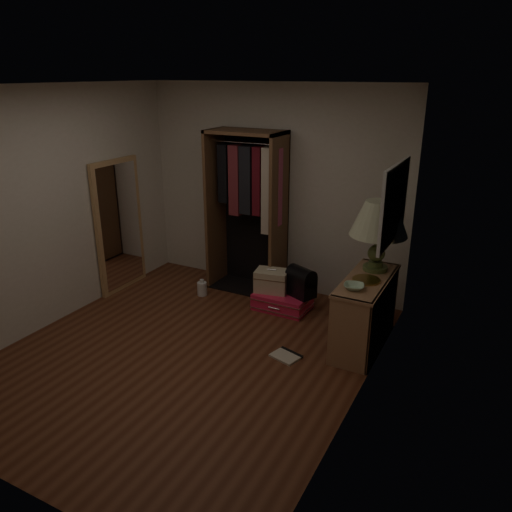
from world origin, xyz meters
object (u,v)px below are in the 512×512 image
object	(u,v)px
floor_mirror	(119,226)
train_case	(272,281)
table_lamp	(379,220)
black_bag	(301,281)
pink_suitcase	(282,301)
open_wardrobe	(249,198)
console_bookshelf	(365,309)
white_jug	(202,289)

from	to	relation	value
floor_mirror	train_case	distance (m)	2.09
train_case	table_lamp	distance (m)	1.58
black_bag	table_lamp	bearing A→B (deg)	13.82
pink_suitcase	table_lamp	size ratio (longest dim) A/B	0.87
pink_suitcase	train_case	bearing A→B (deg)	-178.95
open_wardrobe	pink_suitcase	world-z (taller)	open_wardrobe
floor_mirror	black_bag	distance (m)	2.44
console_bookshelf	white_jug	bearing A→B (deg)	174.35
table_lamp	floor_mirror	bearing A→B (deg)	-175.07
black_bag	open_wardrobe	bearing A→B (deg)	-178.05
pink_suitcase	open_wardrobe	bearing A→B (deg)	150.62
console_bookshelf	table_lamp	size ratio (longest dim) A/B	1.47
console_bookshelf	table_lamp	bearing A→B (deg)	88.75
pink_suitcase	white_jug	size ratio (longest dim) A/B	3.05
open_wardrobe	floor_mirror	distance (m)	1.70
train_case	pink_suitcase	bearing A→B (deg)	-10.20
console_bookshelf	white_jug	world-z (taller)	console_bookshelf
console_bookshelf	open_wardrobe	world-z (taller)	open_wardrobe
pink_suitcase	table_lamp	bearing A→B (deg)	-5.21
floor_mirror	white_jug	size ratio (longest dim) A/B	7.84
console_bookshelf	pink_suitcase	bearing A→B (deg)	162.36
open_wardrobe	train_case	bearing A→B (deg)	-36.64
table_lamp	console_bookshelf	bearing A→B (deg)	-91.25
open_wardrobe	black_bag	world-z (taller)	open_wardrobe
console_bookshelf	train_case	bearing A→B (deg)	164.38
black_bag	floor_mirror	bearing A→B (deg)	-146.40
train_case	console_bookshelf	bearing A→B (deg)	-26.32
floor_mirror	black_bag	world-z (taller)	floor_mirror
black_bag	train_case	bearing A→B (deg)	-150.83
table_lamp	white_jug	world-z (taller)	table_lamp
black_bag	white_jug	world-z (taller)	black_bag
floor_mirror	table_lamp	bearing A→B (deg)	4.93
floor_mirror	train_case	world-z (taller)	floor_mirror
console_bookshelf	black_bag	bearing A→B (deg)	156.34
pink_suitcase	black_bag	bearing A→B (deg)	10.00
black_bag	table_lamp	distance (m)	1.28
console_bookshelf	floor_mirror	size ratio (longest dim) A/B	0.66
floor_mirror	black_bag	size ratio (longest dim) A/B	4.37
open_wardrobe	train_case	world-z (taller)	open_wardrobe
floor_mirror	white_jug	distance (m)	1.33
pink_suitcase	table_lamp	xyz separation A→B (m)	(1.11, -0.11, 1.19)
train_case	white_jug	distance (m)	0.97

